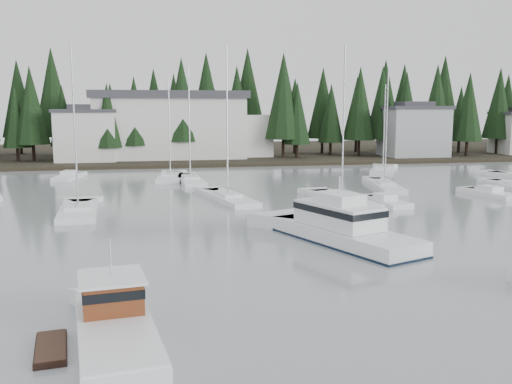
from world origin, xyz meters
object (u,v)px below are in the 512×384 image
Objects in this scene: sailboat_3 at (79,213)px; sailboat_12 at (190,181)px; runabout_1 at (385,203)px; sailboat_2 at (385,187)px; house_east_a at (413,130)px; sailboat_11 at (228,200)px; sailboat_0 at (383,171)px; runabout_4 at (490,195)px; lobster_boat_brown at (113,328)px; house_west at (86,134)px; harbor_inn at (182,126)px; sailboat_8 at (171,179)px; sailboat_1 at (342,201)px; cabin_cruiser_center at (342,231)px; runabout_3 at (69,178)px.

sailboat_3 reaches higher than sailboat_12.
sailboat_12 is at bearing 30.08° from runabout_1.
sailboat_12 is (-20.71, 8.69, 0.01)m from sailboat_2.
house_east_a is 0.71× the size of sailboat_11.
runabout_1 is at bearing -176.40° from sailboat_0.
lobster_boat_brown is at bearing 118.34° from runabout_4.
lobster_boat_brown is at bearing -123.34° from house_east_a.
runabout_4 is at bearing -43.80° from house_west.
runabout_1 is at bearing -71.84° from harbor_inn.
sailboat_11 is at bearing 73.25° from runabout_4.
sailboat_3 reaches higher than runabout_4.
sailboat_3 is at bearing 1.42° from lobster_boat_brown.
sailboat_3 is 1.15× the size of sailboat_8.
lobster_boat_brown is at bearing -174.31° from sailboat_3.
sailboat_1 is at bearing -146.31° from sailboat_12.
sailboat_11 is at bearing -173.35° from sailboat_12.
cabin_cruiser_center is 0.85× the size of sailboat_12.
harbor_inn is at bearing 20.07° from runabout_4.
sailboat_11 is at bearing -23.15° from lobster_boat_brown.
house_east_a is 0.74× the size of sailboat_3.
sailboat_8 reaches higher than runabout_1.
sailboat_0 is 44.94m from sailboat_3.
lobster_boat_brown is 0.64× the size of sailboat_2.
sailboat_8 is 12.63m from runabout_3.
sailboat_8 reaches higher than cabin_cruiser_center.
lobster_boat_brown is at bearing 151.98° from sailboat_11.
house_east_a is at bearing -42.00° from sailboat_1.
runabout_4 is at bearing -123.17° from sailboat_12.
sailboat_1 is at bearing -74.97° from harbor_inn.
sailboat_11 is at bearing -158.18° from sailboat_8.
harbor_inn is at bearing 38.73° from sailboat_2.
sailboat_0 reaches higher than runabout_1.
runabout_4 is at bearing -57.93° from harbor_inn.
sailboat_3 is at bearing -158.11° from runabout_3.
sailboat_8 is 1.90× the size of runabout_4.
sailboat_12 is (10.60, 18.54, 0.01)m from sailboat_3.
sailboat_0 is (-12.88, -17.65, -4.85)m from house_east_a.
sailboat_0 is at bearing -126.12° from house_east_a.
sailboat_12 reaches higher than sailboat_2.
lobster_boat_brown is 0.70× the size of sailboat_0.
house_east_a is 0.88× the size of cabin_cruiser_center.
sailboat_12 reaches higher than harbor_inn.
sailboat_1 reaches higher than runabout_4.
sailboat_11 reaches higher than sailboat_12.
sailboat_1 is 21.31m from sailboat_12.
sailboat_3 is (-11.37, -46.82, -5.70)m from harbor_inn.
runabout_3 is at bearing 1.44° from lobster_boat_brown.
runabout_4 is (26.12, -2.17, 0.05)m from sailboat_11.
runabout_1 is (8.65, 13.21, -0.62)m from cabin_cruiser_center.
sailboat_11 is 2.21× the size of runabout_3.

